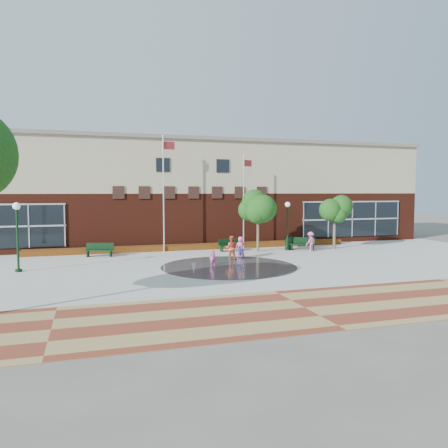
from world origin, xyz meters
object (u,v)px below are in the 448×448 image
object	(u,v)px
flagpole_left	(164,187)
child_splash	(213,257)
bench_left	(99,252)
flagpole_right	(244,196)
trash_can	(289,243)

from	to	relation	value
flagpole_left	child_splash	bearing A→B (deg)	-90.62
bench_left	child_splash	size ratio (longest dim) A/B	1.96
bench_left	child_splash	world-z (taller)	child_splash
flagpole_left	flagpole_right	world-z (taller)	flagpole_left
bench_left	trash_can	bearing A→B (deg)	14.28
flagpole_right	child_splash	distance (m)	9.44
flagpole_left	bench_left	world-z (taller)	flagpole_left
flagpole_right	trash_can	size ratio (longest dim) A/B	7.28
flagpole_right	bench_left	world-z (taller)	flagpole_right
trash_can	child_splash	size ratio (longest dim) A/B	1.01
bench_left	trash_can	distance (m)	14.66
trash_can	bench_left	bearing A→B (deg)	178.15
flagpole_right	trash_can	xyz separation A→B (m)	(3.20, -1.78, -3.75)
flagpole_right	child_splash	size ratio (longest dim) A/B	7.39
flagpole_right	bench_left	xyz separation A→B (m)	(-11.44, -1.31, -3.97)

